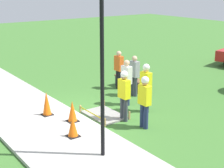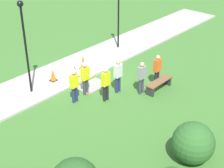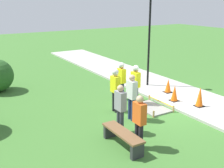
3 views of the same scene
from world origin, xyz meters
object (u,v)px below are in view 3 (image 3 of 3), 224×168
at_px(worker_assistant, 136,82).
at_px(traffic_cone_near_patch, 200,97).
at_px(worker_supervisor, 115,87).
at_px(traffic_cone_sidewalk_edge, 168,86).
at_px(park_bench, 123,136).
at_px(lamppost_near, 150,28).
at_px(bystander_in_orange_shirt, 139,119).
at_px(worker_trainee, 121,78).
at_px(traffic_cone_far_patch, 174,93).
at_px(bystander_in_white_shirt, 120,106).
at_px(bystander_in_gray_shirt, 132,95).

bearing_deg(worker_assistant, traffic_cone_near_patch, -131.53).
height_order(worker_supervisor, worker_assistant, worker_supervisor).
distance_m(traffic_cone_sidewalk_edge, park_bench, 5.33).
xyz_separation_m(park_bench, lamppost_near, (4.35, -4.39, 2.59)).
relative_size(park_bench, bystander_in_orange_shirt, 1.01).
distance_m(traffic_cone_sidewalk_edge, worker_assistant, 2.16).
bearing_deg(worker_trainee, traffic_cone_far_patch, -132.97).
bearing_deg(traffic_cone_sidewalk_edge, bystander_in_white_shirt, 117.71).
bearing_deg(worker_assistant, worker_supervisor, 100.86).
xyz_separation_m(traffic_cone_sidewalk_edge, bystander_in_orange_shirt, (-3.23, 4.08, 0.51)).
bearing_deg(worker_supervisor, traffic_cone_far_patch, -100.78).
bearing_deg(traffic_cone_far_patch, worker_assistant, 64.80).
xyz_separation_m(worker_supervisor, worker_assistant, (0.21, -1.11, -0.03)).
relative_size(park_bench, bystander_in_white_shirt, 1.02).
bearing_deg(traffic_cone_sidewalk_edge, bystander_in_gray_shirt, 115.10).
height_order(bystander_in_white_shirt, lamppost_near, lamppost_near).
bearing_deg(bystander_in_gray_shirt, bystander_in_orange_shirt, 150.83).
bearing_deg(traffic_cone_far_patch, bystander_in_gray_shirt, 100.16).
bearing_deg(traffic_cone_sidewalk_edge, bystander_in_orange_shirt, 128.38).
height_order(traffic_cone_far_patch, lamppost_near, lamppost_near).
distance_m(worker_assistant, bystander_in_gray_shirt, 1.55).
height_order(traffic_cone_near_patch, traffic_cone_far_patch, traffic_cone_near_patch).
bearing_deg(traffic_cone_far_patch, traffic_cone_sidewalk_edge, -29.08).
bearing_deg(traffic_cone_far_patch, lamppost_near, -11.42).
xyz_separation_m(park_bench, worker_assistant, (2.65, -2.39, 0.65)).
relative_size(traffic_cone_far_patch, worker_assistant, 0.40).
bearing_deg(worker_trainee, bystander_in_gray_shirt, 156.33).
distance_m(traffic_cone_near_patch, bystander_in_gray_shirt, 3.03).
bearing_deg(bystander_in_orange_shirt, bystander_in_gray_shirt, -29.17).
distance_m(worker_supervisor, worker_trainee, 1.42).
xyz_separation_m(traffic_cone_far_patch, park_bench, (-1.94, 3.90, -0.09)).
relative_size(traffic_cone_sidewalk_edge, bystander_in_white_shirt, 0.39).
relative_size(worker_trainee, bystander_in_white_shirt, 1.02).
relative_size(worker_supervisor, bystander_in_gray_shirt, 1.01).
bearing_deg(traffic_cone_sidewalk_edge, worker_supervisor, 98.80).
xyz_separation_m(traffic_cone_near_patch, park_bench, (-0.95, 4.31, -0.15)).
height_order(traffic_cone_near_patch, bystander_in_gray_shirt, bystander_in_gray_shirt).
relative_size(traffic_cone_far_patch, lamppost_near, 0.15).
distance_m(worker_trainee, bystander_in_orange_shirt, 4.23).
bearing_deg(bystander_in_white_shirt, traffic_cone_near_patch, -88.31).
xyz_separation_m(worker_trainee, bystander_in_gray_shirt, (-2.00, 0.88, -0.01)).
height_order(worker_supervisor, bystander_in_orange_shirt, worker_supervisor).
bearing_deg(worker_supervisor, traffic_cone_near_patch, -116.17).
xyz_separation_m(park_bench, bystander_in_gray_shirt, (1.48, -1.37, 0.61)).
height_order(park_bench, worker_supervisor, worker_supervisor).
relative_size(bystander_in_orange_shirt, lamppost_near, 0.37).
distance_m(worker_trainee, lamppost_near, 3.03).
height_order(park_bench, worker_assistant, worker_assistant).
bearing_deg(bystander_in_gray_shirt, worker_supervisor, 5.39).
bearing_deg(traffic_cone_sidewalk_edge, traffic_cone_far_patch, 150.92).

